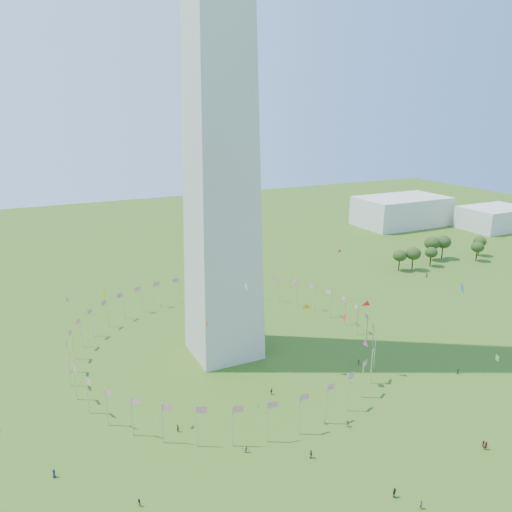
% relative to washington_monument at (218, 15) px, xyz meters
% --- Properties ---
extents(ground, '(600.00, 600.00, 0.00)m').
position_rel_washington_monument_xyz_m(ground, '(0.00, -50.00, -84.50)').
color(ground, '#305113').
rests_on(ground, ground).
extents(washington_monument, '(16.80, 16.80, 169.00)m').
position_rel_washington_monument_xyz_m(washington_monument, '(0.00, 0.00, 0.00)').
color(washington_monument, beige).
rests_on(washington_monument, ground).
extents(flag_ring, '(80.24, 80.24, 9.00)m').
position_rel_washington_monument_xyz_m(flag_ring, '(-0.00, 0.00, -80.00)').
color(flag_ring, silver).
rests_on(flag_ring, ground).
extents(gov_building_east_a, '(50.00, 30.00, 16.00)m').
position_rel_washington_monument_xyz_m(gov_building_east_a, '(150.00, 100.00, -76.50)').
color(gov_building_east_a, beige).
rests_on(gov_building_east_a, ground).
extents(gov_building_east_b, '(35.00, 25.00, 12.00)m').
position_rel_washington_monument_xyz_m(gov_building_east_b, '(190.00, 70.00, -78.50)').
color(gov_building_east_b, beige).
rests_on(gov_building_east_b, ground).
extents(crowd, '(95.45, 57.48, 1.92)m').
position_rel_washington_monument_xyz_m(crowd, '(1.46, -54.16, -83.66)').
color(crowd, '#194027').
rests_on(crowd, ground).
extents(kites_aloft, '(115.17, 74.24, 28.37)m').
position_rel_washington_monument_xyz_m(kites_aloft, '(13.90, -29.29, -63.88)').
color(kites_aloft, red).
rests_on(kites_aloft, ground).
extents(tree_line_east, '(52.81, 15.55, 10.51)m').
position_rel_washington_monument_xyz_m(tree_line_east, '(114.37, 35.88, -79.75)').
color(tree_line_east, '#304D19').
rests_on(tree_line_east, ground).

